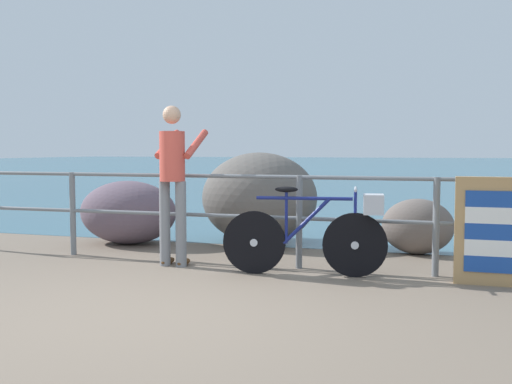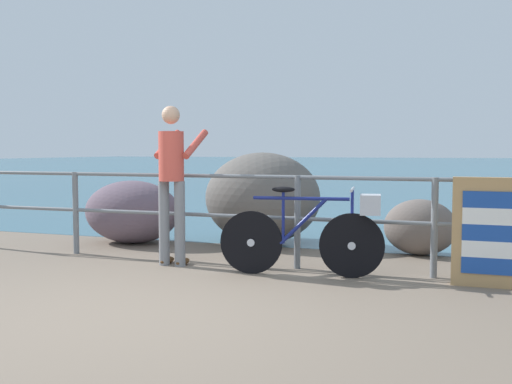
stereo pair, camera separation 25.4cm
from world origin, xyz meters
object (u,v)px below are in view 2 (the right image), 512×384
at_px(bicycle, 315,231).
at_px(person_at_railing, 172,177).
at_px(folded_deckchair_stack, 499,233).
at_px(breakwater_boulder_main, 262,198).
at_px(breakwater_boulder_right, 420,227).
at_px(breakwater_boulder_left, 132,212).

xyz_separation_m(bicycle, person_at_railing, (-1.65, 0.05, 0.53)).
relative_size(folded_deckchair_stack, breakwater_boulder_main, 0.65).
height_order(breakwater_boulder_main, breakwater_boulder_right, breakwater_boulder_main).
xyz_separation_m(folded_deckchair_stack, breakwater_boulder_right, (-0.82, 1.57, -0.17)).
bearing_deg(breakwater_boulder_right, person_at_railing, -148.21).
relative_size(person_at_railing, breakwater_boulder_main, 1.11).
distance_m(folded_deckchair_stack, breakwater_boulder_left, 4.83).
relative_size(person_at_railing, folded_deckchair_stack, 1.71).
bearing_deg(breakwater_boulder_right, breakwater_boulder_left, -175.00).
bearing_deg(breakwater_boulder_main, bicycle, -57.39).
bearing_deg(breakwater_boulder_right, bicycle, -119.27).
height_order(bicycle, person_at_railing, person_at_railing).
distance_m(bicycle, breakwater_boulder_right, 1.89).
height_order(person_at_railing, folded_deckchair_stack, person_at_railing).
xyz_separation_m(breakwater_boulder_main, breakwater_boulder_left, (-1.71, -0.59, -0.19)).
distance_m(breakwater_boulder_main, breakwater_boulder_right, 2.17).
height_order(breakwater_boulder_main, breakwater_boulder_left, breakwater_boulder_main).
bearing_deg(folded_deckchair_stack, breakwater_boulder_left, 165.24).
relative_size(person_at_railing, breakwater_boulder_left, 1.29).
xyz_separation_m(bicycle, breakwater_boulder_right, (0.92, 1.64, -0.12)).
xyz_separation_m(folded_deckchair_stack, breakwater_boulder_main, (-2.96, 1.82, 0.11)).
height_order(person_at_railing, breakwater_boulder_right, person_at_railing).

